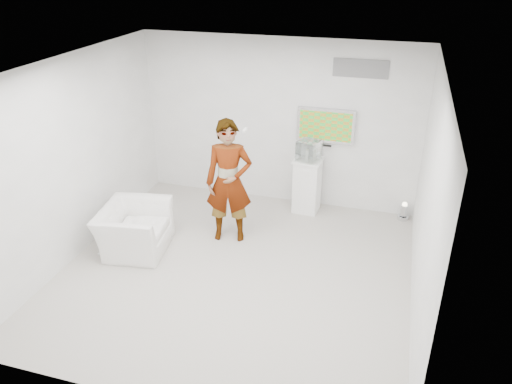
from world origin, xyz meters
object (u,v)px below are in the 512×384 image
at_px(armchair, 134,229).
at_px(floor_uplight, 404,211).
at_px(person, 229,182).
at_px(pedestal, 307,185).
at_px(tv, 326,125).

bearing_deg(armchair, floor_uplight, -69.75).
relative_size(person, pedestal, 2.03).
xyz_separation_m(armchair, pedestal, (2.33, 2.05, 0.14)).
relative_size(tv, pedestal, 1.01).
height_order(tv, person, person).
height_order(person, floor_uplight, person).
bearing_deg(floor_uplight, person, -152.38).
distance_m(tv, pedestal, 1.11).
bearing_deg(floor_uplight, pedestal, -175.47).
bearing_deg(pedestal, floor_uplight, 4.53).
height_order(person, armchair, person).
bearing_deg(armchair, tv, -56.18).
height_order(tv, floor_uplight, tv).
relative_size(armchair, pedestal, 1.12).
bearing_deg(tv, armchair, -138.05).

